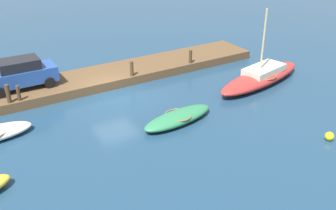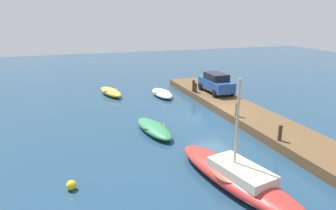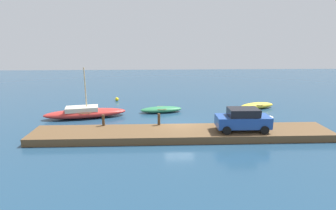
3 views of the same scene
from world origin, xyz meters
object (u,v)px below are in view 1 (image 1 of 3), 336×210
object	(u,v)px
mooring_post_east	(8,94)
rowboat_green	(178,118)
parked_car	(20,73)
marker_buoy	(329,136)
mooring_post_mid_east	(18,93)
sailboat_red	(261,76)
mooring_post_mid_west	(132,69)
mooring_post_west	(190,57)

from	to	relation	value
mooring_post_east	rowboat_green	bearing A→B (deg)	140.80
parked_car	marker_buoy	xyz separation A→B (m)	(-11.39, 12.86, -1.25)
mooring_post_mid_east	mooring_post_east	bearing A→B (deg)	0.00
rowboat_green	marker_buoy	world-z (taller)	rowboat_green
sailboat_red	mooring_post_mid_east	distance (m)	14.67
sailboat_red	mooring_post_mid_west	world-z (taller)	sailboat_red
mooring_post_mid_west	marker_buoy	distance (m)	12.26
rowboat_green	mooring_post_mid_east	world-z (taller)	mooring_post_mid_east
mooring_post_mid_east	marker_buoy	distance (m)	16.37
mooring_post_east	parked_car	bearing A→B (deg)	-122.77
sailboat_red	mooring_post_east	distance (m)	15.18
mooring_post_west	marker_buoy	bearing A→B (deg)	92.49
mooring_post_mid_east	rowboat_green	bearing A→B (deg)	138.63
mooring_post_mid_west	mooring_post_mid_east	world-z (taller)	mooring_post_mid_west
marker_buoy	parked_car	bearing A→B (deg)	-48.48
mooring_post_mid_west	mooring_post_mid_east	bearing A→B (deg)	0.00
sailboat_red	mooring_post_west	world-z (taller)	sailboat_red
mooring_post_mid_east	marker_buoy	world-z (taller)	mooring_post_mid_east
mooring_post_mid_east	parked_car	bearing A→B (deg)	-108.17
mooring_post_east	parked_car	distance (m)	2.04
rowboat_green	marker_buoy	xyz separation A→B (m)	(-5.28, 5.30, -0.08)
rowboat_green	mooring_post_east	xyz separation A→B (m)	(7.20, -5.87, 0.80)
parked_car	mooring_post_west	bearing A→B (deg)	171.48
sailboat_red	mooring_post_east	world-z (taller)	sailboat_red
mooring_post_mid_east	parked_car	distance (m)	1.84
mooring_post_west	mooring_post_mid_west	world-z (taller)	mooring_post_mid_west
rowboat_green	sailboat_red	size ratio (longest dim) A/B	0.56
sailboat_red	mooring_post_mid_west	xyz separation A→B (m)	(7.08, -4.27, 0.55)
rowboat_green	mooring_post_west	world-z (taller)	mooring_post_west
mooring_post_west	parked_car	size ratio (longest dim) A/B	0.22
mooring_post_mid_west	mooring_post_west	bearing A→B (deg)	180.00
mooring_post_west	marker_buoy	distance (m)	11.21
parked_car	marker_buoy	bearing A→B (deg)	131.81
rowboat_green	mooring_post_mid_west	xyz separation A→B (m)	(-0.28, -5.87, 0.75)
sailboat_red	mooring_post_mid_east	bearing A→B (deg)	-28.65
sailboat_red	mooring_post_mid_east	world-z (taller)	sailboat_red
parked_car	marker_buoy	distance (m)	17.22
rowboat_green	mooring_post_west	distance (m)	7.61
sailboat_red	mooring_post_west	bearing A→B (deg)	-70.65
rowboat_green	mooring_post_mid_east	size ratio (longest dim) A/B	5.06
rowboat_green	mooring_post_mid_east	xyz separation A→B (m)	(6.66, -5.87, 0.71)
rowboat_green	parked_car	distance (m)	9.79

